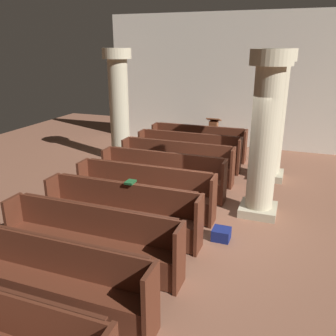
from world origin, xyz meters
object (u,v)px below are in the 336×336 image
(pew_row_1, at_px, (189,150))
(pew_row_2, at_px, (177,160))
(lectern, at_px, (213,135))
(pew_row_5, at_px, (122,210))
(kneeler_box_navy, at_px, (221,234))
(pillar_aisle_rear, at_px, (265,134))
(hymn_book, at_px, (130,182))
(pew_row_6, at_px, (91,237))
(pew_row_7, at_px, (48,276))
(pew_row_4, at_px, (145,189))
(pew_row_3, at_px, (163,173))
(pew_row_0, at_px, (198,141))
(pillar_far_side, at_px, (119,104))
(pillar_aisle_side, at_px, (274,114))

(pew_row_1, bearing_deg, pew_row_2, -90.00)
(pew_row_2, xyz_separation_m, lectern, (0.18, 3.42, -0.09))
(pew_row_5, distance_m, kneeler_box_navy, 1.90)
(pillar_aisle_rear, height_order, hymn_book, pillar_aisle_rear)
(hymn_book, bearing_deg, pew_row_6, -94.59)
(pew_row_6, distance_m, pew_row_7, 1.06)
(pew_row_4, relative_size, hymn_book, 14.13)
(pew_row_4, xyz_separation_m, pillar_aisle_rear, (2.29, 0.77, 1.21))
(pew_row_3, relative_size, pew_row_5, 1.00)
(pew_row_2, bearing_deg, pew_row_6, -90.00)
(pew_row_3, bearing_deg, kneeler_box_navy, -42.41)
(pew_row_6, relative_size, kneeler_box_navy, 9.29)
(pew_row_3, height_order, pew_row_4, same)
(pew_row_0, distance_m, pew_row_3, 3.18)
(pew_row_1, relative_size, pillar_far_side, 0.90)
(pillar_far_side, xyz_separation_m, pillar_aisle_rear, (4.54, -2.46, -0.00))
(pew_row_5, relative_size, pillar_aisle_rear, 0.90)
(pew_row_4, bearing_deg, pew_row_1, 90.00)
(pew_row_1, relative_size, lectern, 2.79)
(pew_row_4, xyz_separation_m, pillar_far_side, (-2.24, 3.23, 1.21))
(hymn_book, xyz_separation_m, kneeler_box_navy, (1.68, 0.31, -0.92))
(pew_row_2, distance_m, kneeler_box_navy, 3.25)
(pew_row_2, distance_m, pillar_far_side, 2.78)
(pew_row_2, height_order, pew_row_6, same)
(pew_row_6, bearing_deg, pew_row_4, 90.00)
(pillar_far_side, xyz_separation_m, kneeler_box_navy, (4.03, -3.80, -1.64))
(pew_row_5, bearing_deg, kneeler_box_navy, 15.54)
(pew_row_0, relative_size, pillar_aisle_side, 0.90)
(pew_row_1, xyz_separation_m, pew_row_4, (0.00, -3.18, 0.00))
(kneeler_box_navy, bearing_deg, pew_row_6, -138.85)
(pew_row_3, distance_m, pillar_aisle_rear, 2.61)
(pew_row_0, xyz_separation_m, lectern, (0.18, 1.30, -0.09))
(pew_row_5, relative_size, pillar_aisle_side, 0.90)
(pew_row_2, bearing_deg, pillar_far_side, 153.69)
(pew_row_0, distance_m, lectern, 1.31)
(pew_row_4, distance_m, kneeler_box_navy, 1.92)
(pew_row_1, bearing_deg, pillar_aisle_side, -2.45)
(pillar_aisle_side, xyz_separation_m, lectern, (-2.11, 2.46, -1.30))
(pew_row_5, xyz_separation_m, lectern, (0.18, 6.60, -0.09))
(pew_row_6, xyz_separation_m, kneeler_box_navy, (1.78, 1.56, -0.43))
(pew_row_4, bearing_deg, kneeler_box_navy, -17.63)
(pew_row_0, bearing_deg, pew_row_1, -90.00)
(pillar_far_side, relative_size, kneeler_box_navy, 10.32)
(pillar_far_side, relative_size, pillar_aisle_rear, 1.00)
(pillar_far_side, bearing_deg, pew_row_7, -70.72)
(pew_row_0, relative_size, pew_row_5, 1.00)
(pew_row_1, xyz_separation_m, pillar_far_side, (-2.24, 0.05, 1.21))
(pew_row_7, bearing_deg, pew_row_1, 90.00)
(pew_row_1, height_order, pillar_aisle_rear, pillar_aisle_rear)
(pew_row_1, bearing_deg, pew_row_5, -90.00)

